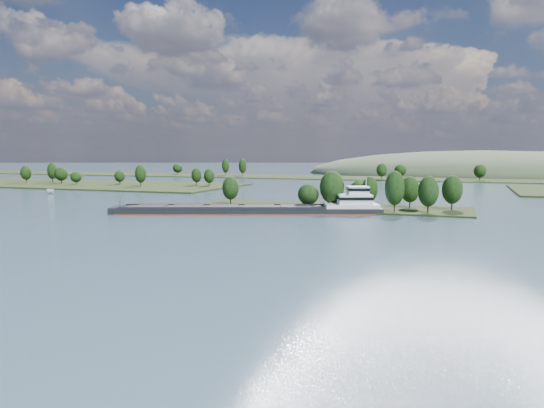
% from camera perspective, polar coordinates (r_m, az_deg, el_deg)
% --- Properties ---
extents(ground, '(1800.00, 1800.00, 0.00)m').
position_cam_1_polar(ground, '(139.72, 0.52, -2.90)').
color(ground, '#34485B').
rests_on(ground, ground).
extents(tree_island, '(100.00, 30.00, 15.07)m').
position_cam_1_polar(tree_island, '(193.65, 8.36, 0.66)').
color(tree_island, black).
rests_on(tree_island, ground).
extents(left_bank, '(300.00, 80.00, 14.76)m').
position_cam_1_polar(left_bank, '(386.24, -25.47, 2.15)').
color(left_bank, black).
rests_on(left_bank, ground).
extents(back_shoreline, '(900.00, 60.00, 15.67)m').
position_cam_1_polar(back_shoreline, '(412.17, 14.84, 2.68)').
color(back_shoreline, black).
rests_on(back_shoreline, ground).
extents(hill_west, '(320.00, 160.00, 44.00)m').
position_cam_1_polar(hill_west, '(510.84, 21.61, 2.93)').
color(hill_west, '#3B4932').
rests_on(hill_west, ground).
extents(cargo_barge, '(89.68, 41.91, 12.39)m').
position_cam_1_polar(cargo_barge, '(180.47, -0.65, -0.46)').
color(cargo_barge, black).
rests_on(cargo_barge, ground).
extents(motorboat, '(7.16, 5.28, 2.60)m').
position_cam_1_polar(motorboat, '(284.42, -22.70, 1.29)').
color(motorboat, silver).
rests_on(motorboat, ground).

